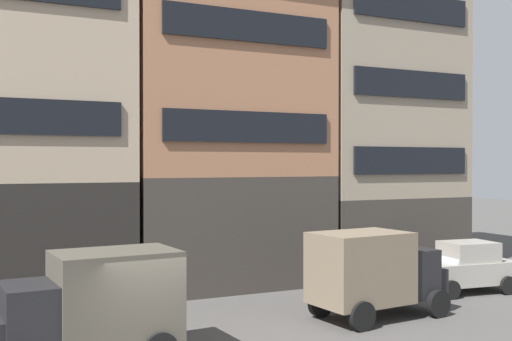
% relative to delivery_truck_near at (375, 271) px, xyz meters
% --- Properties ---
extents(building_center_left, '(8.35, 6.14, 12.67)m').
position_rel_delivery_truck_near_xyz_m(building_center_left, '(-9.89, 7.53, 4.96)').
color(building_center_left, black).
rests_on(building_center_left, ground_plane).
extents(building_center_right, '(8.09, 6.14, 11.81)m').
position_rel_delivery_truck_near_xyz_m(building_center_right, '(-2.02, 7.53, 4.53)').
color(building_center_right, '#38332D').
rests_on(building_center_right, ground_plane).
extents(building_far_right, '(7.17, 6.14, 16.13)m').
position_rel_delivery_truck_near_xyz_m(building_far_right, '(5.26, 7.52, 6.69)').
color(building_far_right, '#38332D').
rests_on(building_far_right, ground_plane).
extents(delivery_truck_near, '(4.48, 2.46, 2.62)m').
position_rel_delivery_truck_near_xyz_m(delivery_truck_near, '(0.00, 0.00, 0.00)').
color(delivery_truck_near, black).
rests_on(delivery_truck_near, ground_plane).
extents(delivery_truck_far, '(4.44, 2.35, 2.62)m').
position_rel_delivery_truck_near_xyz_m(delivery_truck_far, '(-8.63, -0.82, 0.00)').
color(delivery_truck_far, black).
rests_on(delivery_truck_far, ground_plane).
extents(sedan_light, '(3.86, 2.20, 1.83)m').
position_rel_delivery_truck_near_xyz_m(sedan_light, '(5.22, 1.64, -0.51)').
color(sedan_light, gray).
rests_on(sedan_light, ground_plane).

